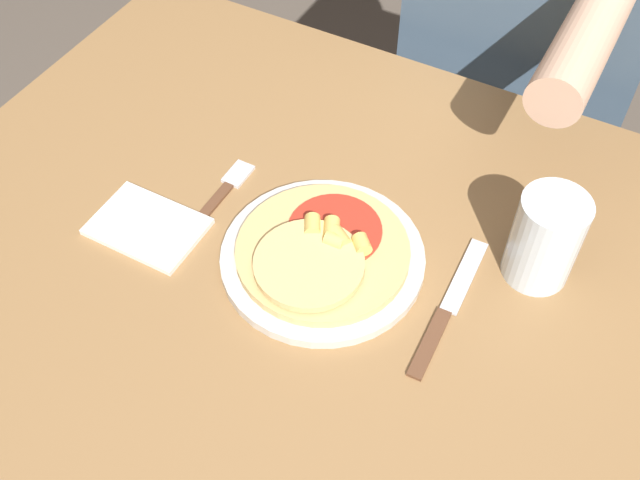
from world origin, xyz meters
name	(u,v)px	position (x,y,z in m)	size (l,w,h in m)	color
dining_table	(320,315)	(0.00, 0.00, 0.65)	(1.13, 0.87, 0.76)	olive
plate	(320,257)	(0.00, 0.01, 0.77)	(0.26, 0.26, 0.01)	beige
pizza	(319,251)	(0.00, 0.00, 0.79)	(0.22, 0.22, 0.04)	tan
fork	(218,198)	(-0.17, 0.03, 0.76)	(0.03, 0.18, 0.00)	brown
knife	(448,308)	(0.17, 0.01, 0.76)	(0.03, 0.22, 0.00)	brown
drinking_glass	(545,239)	(0.24, 0.12, 0.82)	(0.08, 0.08, 0.12)	silver
napkin	(148,227)	(-0.23, -0.06, 0.76)	(0.14, 0.10, 0.01)	silver
person_diner	(531,30)	(0.08, 0.61, 0.75)	(0.39, 0.52, 1.28)	#2D2D38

